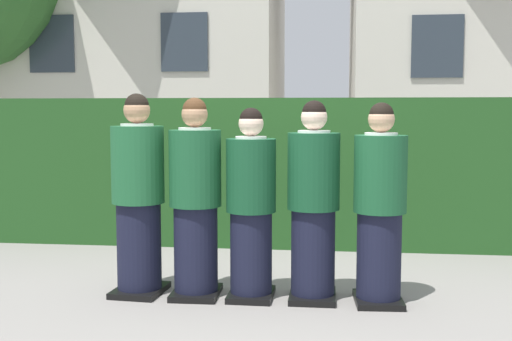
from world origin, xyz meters
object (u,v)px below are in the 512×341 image
object	(u,v)px
student_front_row_0	(139,199)
student_front_row_1	(195,203)
student_front_row_3	(313,206)
student_front_row_2	(251,209)
student_front_row_4	(380,209)

from	to	relation	value
student_front_row_0	student_front_row_1	distance (m)	0.49
student_front_row_1	student_front_row_3	xyz separation A→B (m)	(0.96, 0.02, -0.01)
student_front_row_0	student_front_row_1	xyz separation A→B (m)	(0.49, -0.02, -0.02)
student_front_row_3	student_front_row_1	bearing A→B (deg)	-179.06
student_front_row_0	student_front_row_3	distance (m)	1.45
student_front_row_0	student_front_row_3	xyz separation A→B (m)	(1.45, -0.00, -0.03)
student_front_row_0	student_front_row_2	world-z (taller)	student_front_row_0
student_front_row_1	student_front_row_4	xyz separation A→B (m)	(1.49, -0.03, -0.02)
student_front_row_1	student_front_row_4	distance (m)	1.49
student_front_row_4	student_front_row_0	bearing A→B (deg)	178.64
student_front_row_2	student_front_row_4	bearing A→B (deg)	-1.44
student_front_row_1	student_front_row_0	bearing A→B (deg)	177.71
student_front_row_0	student_front_row_2	xyz separation A→B (m)	(0.95, -0.02, -0.06)
student_front_row_0	student_front_row_3	size ratio (longest dim) A/B	1.04
student_front_row_1	student_front_row_2	size ratio (longest dim) A/B	1.05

